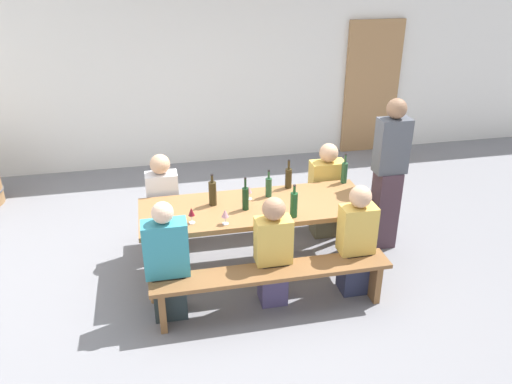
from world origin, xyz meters
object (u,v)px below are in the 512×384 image
at_px(bench_near, 272,278).
at_px(wine_bottle_5, 213,193).
at_px(wooden_door, 372,88).
at_px(wine_bottle_4, 288,178).
at_px(wine_bottle_1, 344,172).
at_px(wine_bottle_0, 294,204).
at_px(standing_host, 388,177).
at_px(wine_glass_0, 225,214).
at_px(seated_guest_far_0, 164,206).
at_px(wine_bottle_2, 269,187).
at_px(wine_glass_2, 249,190).
at_px(wine_glass_1, 191,212).
at_px(seated_guest_far_1, 326,192).
at_px(seated_guest_near_0, 167,264).
at_px(bench_far, 243,208).
at_px(seated_guest_near_1, 273,253).
at_px(seated_guest_near_2, 356,242).
at_px(wine_bottle_3, 245,198).
at_px(tasting_table, 256,212).

relative_size(bench_near, wine_bottle_5, 6.65).
distance_m(wooden_door, wine_bottle_4, 3.47).
bearing_deg(wine_bottle_1, bench_near, -135.16).
xyz_separation_m(wooden_door, wine_bottle_0, (-2.25, -3.38, -0.17)).
xyz_separation_m(wooden_door, standing_host, (-1.05, -2.89, -0.21)).
distance_m(wine_bottle_0, wine_glass_0, 0.66).
xyz_separation_m(wine_glass_0, seated_guest_far_0, (-0.54, 0.87, -0.30)).
distance_m(wine_bottle_2, wine_glass_2, 0.21).
bearing_deg(bench_near, wine_bottle_4, 67.87).
relative_size(wooden_door, wine_glass_1, 13.25).
bearing_deg(seated_guest_far_1, seated_guest_near_0, -59.17).
relative_size(wine_bottle_0, seated_guest_far_1, 0.29).
relative_size(bench_far, standing_host, 1.29).
xyz_separation_m(bench_near, wine_bottle_5, (-0.42, 0.82, 0.52)).
distance_m(bench_far, wine_glass_2, 0.74).
bearing_deg(wine_glass_1, seated_guest_near_1, -25.57).
relative_size(wine_glass_0, standing_host, 0.09).
bearing_deg(seated_guest_near_2, seated_guest_far_0, 57.54).
height_order(wine_bottle_4, wine_glass_0, wine_bottle_4).
bearing_deg(wine_glass_1, wine_bottle_0, -4.59).
relative_size(seated_guest_near_0, seated_guest_far_0, 1.00).
bearing_deg(seated_guest_near_2, seated_guest_far_1, -4.62).
height_order(seated_guest_near_2, seated_guest_far_0, seated_guest_far_0).
bearing_deg(seated_guest_near_0, wine_bottle_3, -58.19).
bearing_deg(standing_host, wine_glass_0, 15.05).
relative_size(bench_far, seated_guest_far_0, 1.91).
distance_m(wine_bottle_5, seated_guest_near_1, 0.88).
bearing_deg(tasting_table, wooden_door, 50.34).
distance_m(wine_bottle_1, wine_glass_0, 1.56).
xyz_separation_m(bench_near, wine_glass_0, (-0.36, 0.40, 0.50)).
height_order(wine_glass_1, wine_glass_2, wine_glass_1).
height_order(wine_bottle_3, seated_guest_near_2, seated_guest_near_2).
bearing_deg(wine_bottle_1, wine_bottle_5, -171.07).
height_order(seated_guest_near_1, seated_guest_near_2, seated_guest_near_2).
bearing_deg(seated_guest_near_1, wine_glass_1, 64.43).
relative_size(wine_bottle_5, seated_guest_near_2, 0.29).
xyz_separation_m(wine_glass_1, seated_guest_far_0, (-0.24, 0.78, -0.30)).
height_order(wooden_door, wine_bottle_0, wooden_door).
distance_m(tasting_table, seated_guest_near_2, 1.03).
bearing_deg(bench_far, wine_bottle_3, -98.72).
height_order(wine_bottle_5, standing_host, standing_host).
bearing_deg(wine_bottle_4, seated_guest_near_1, -113.17).
bearing_deg(seated_guest_near_1, standing_host, -62.83).
distance_m(tasting_table, seated_guest_near_1, 0.58).
distance_m(bench_near, seated_guest_far_0, 1.57).
bearing_deg(wine_bottle_5, wine_bottle_2, 6.66).
bearing_deg(wooden_door, standing_host, -109.98).
bearing_deg(bench_near, standing_host, 30.91).
bearing_deg(bench_far, tasting_table, -90.00).
height_order(bench_near, seated_guest_near_2, seated_guest_near_2).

